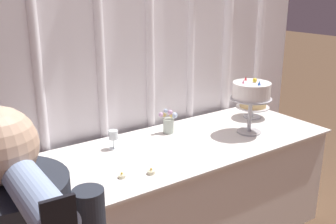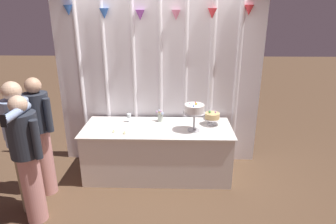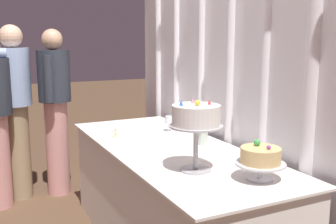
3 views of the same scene
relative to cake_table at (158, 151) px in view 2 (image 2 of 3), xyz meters
name	(u,v)px [view 2 (image 2 of 3)]	position (x,y,z in m)	size (l,w,h in m)	color
ground_plane	(158,177)	(0.00, -0.10, -0.38)	(24.00, 24.00, 0.00)	brown
draped_curtain	(160,77)	(0.02, 0.49, 1.01)	(3.11, 0.15, 2.72)	white
cake_table	(158,151)	(0.00, 0.00, 0.00)	(2.14, 0.84, 0.77)	white
cake_display_nearleft	(194,110)	(0.52, -0.10, 0.68)	(0.30, 0.30, 0.41)	#B2B2B7
cake_display_nearright	(212,117)	(0.80, 0.13, 0.50)	(0.27, 0.27, 0.21)	silver
wine_glass	(129,116)	(-0.44, 0.20, 0.47)	(0.06, 0.06, 0.13)	silver
flower_vase	(160,116)	(0.03, 0.24, 0.46)	(0.13, 0.10, 0.18)	#B2C1B2
tealight_far_left	(113,132)	(-0.60, -0.20, 0.39)	(0.04, 0.04, 0.03)	beige
tealight_near_left	(124,133)	(-0.44, -0.25, 0.39)	(0.05, 0.05, 0.04)	beige
guest_man_pink_jacket	(40,132)	(-1.47, -0.50, 0.50)	(0.43, 0.40, 1.60)	#D6938E
guest_girl_blue_dress	(21,142)	(-1.53, -0.86, 0.53)	(0.45, 0.73, 1.64)	#9E8966
guest_man_dark_suit	(27,156)	(-1.37, -1.06, 0.46)	(0.45, 0.43, 1.54)	#D6938E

